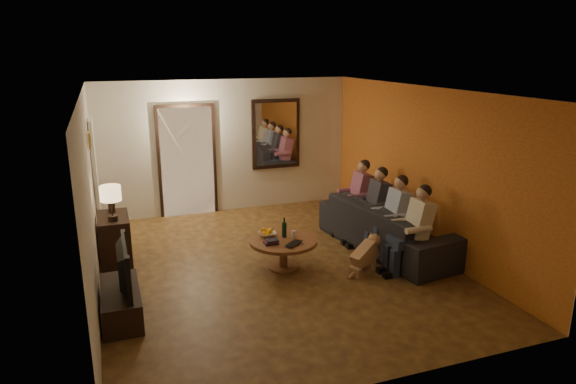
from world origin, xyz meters
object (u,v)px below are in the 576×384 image
object	(u,v)px
dresser	(115,239)
wine_bottle	(284,227)
person_d	(357,199)
sofa	(388,226)
person_b	(393,220)
tv	(118,267)
person_a	(415,232)
person_c	(374,209)
coffee_table	(283,254)
table_lamp	(111,203)
dog	(365,255)
laptop	(296,245)
bowl	(267,234)
tv_stand	(121,303)

from	to	relation	value
dresser	wine_bottle	bearing A→B (deg)	-22.86
wine_bottle	dresser	bearing A→B (deg)	157.14
dresser	person_d	bearing A→B (deg)	-0.61
sofa	person_b	xyz separation A→B (m)	(-0.10, -0.30, 0.22)
tv	wine_bottle	xyz separation A→B (m)	(2.38, 0.79, -0.05)
person_a	person_c	size ratio (longest dim) A/B	1.00
dresser	coffee_table	bearing A→B (deg)	-25.34
coffee_table	wine_bottle	size ratio (longest dim) A/B	3.23
table_lamp	sofa	bearing A→B (deg)	-9.81
dog	coffee_table	size ratio (longest dim) A/B	0.56
laptop	person_a	bearing A→B (deg)	-54.65
person_a	bowl	world-z (taller)	person_a
sofa	person_d	xyz separation A→B (m)	(-0.10, 0.90, 0.22)
table_lamp	person_b	bearing A→B (deg)	-14.07
coffee_table	laptop	world-z (taller)	laptop
person_c	tv_stand	bearing A→B (deg)	-164.22
table_lamp	coffee_table	size ratio (longest dim) A/B	0.54
sofa	person_d	distance (m)	0.93
table_lamp	tv	size ratio (longest dim) A/B	0.54
dog	laptop	distance (m)	1.01
bowl	person_d	bearing A→B (deg)	23.48
sofa	bowl	world-z (taller)	sofa
person_c	bowl	world-z (taller)	person_c
coffee_table	person_d	bearing A→B (deg)	31.16
sofa	laptop	world-z (taller)	sofa
dog	coffee_table	xyz separation A→B (m)	(-1.05, 0.55, -0.06)
dog	coffee_table	world-z (taller)	dog
tv	person_d	bearing A→B (deg)	-66.76
person_d	bowl	xyz separation A→B (m)	(-1.93, -0.84, -0.12)
person_b	wine_bottle	distance (m)	1.72
tv_stand	table_lamp	bearing A→B (deg)	90.00
tv	sofa	world-z (taller)	tv
table_lamp	person_d	size ratio (longest dim) A/B	0.45
dog	table_lamp	bearing A→B (deg)	132.23
bowl	table_lamp	bearing A→B (deg)	162.85
bowl	laptop	bearing A→B (deg)	-60.75
tv_stand	dog	xyz separation A→B (m)	(3.38, 0.14, 0.09)
person_b	coffee_table	distance (m)	1.80
tv_stand	person_c	xyz separation A→B (m)	(4.08, 1.15, 0.41)
tv	coffee_table	bearing A→B (deg)	-73.42
tv_stand	laptop	xyz separation A→B (m)	(2.43, 0.41, 0.28)
person_c	coffee_table	size ratio (longest dim) A/B	1.20
person_c	bowl	bearing A→B (deg)	-172.93
person_b	laptop	xyz separation A→B (m)	(-1.65, -0.14, -0.14)
table_lamp	laptop	distance (m)	2.75
person_b	dog	bearing A→B (deg)	-149.49
person_a	tv	bearing A→B (deg)	179.35
table_lamp	person_d	bearing A→B (deg)	2.47
person_b	person_d	world-z (taller)	same
tv_stand	bowl	distance (m)	2.35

